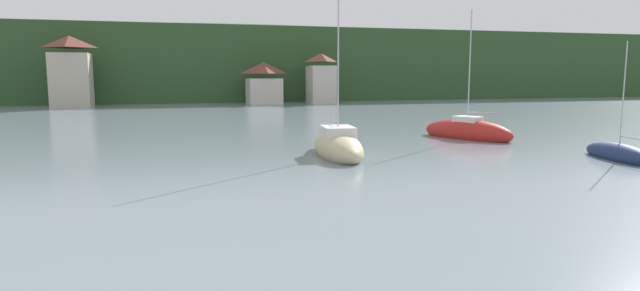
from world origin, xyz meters
TOP-DOWN VIEW (x-y plane):
  - wooded_hillside at (6.33, 149.85)m, footprint 352.00×60.85m
  - shore_building_west at (-19.69, 110.19)m, footprint 5.88×5.45m
  - shore_building_westcentral at (9.85, 110.56)m, footprint 5.69×6.24m
  - shore_building_central at (19.69, 110.12)m, footprint 4.37×5.31m
  - sailboat_mid_3 at (20.33, 47.43)m, footprint 2.52×6.00m
  - sailboat_far_6 at (17.20, 59.05)m, footprint 5.49×8.05m
  - sailboat_far_7 at (4.73, 53.55)m, footprint 3.47×8.20m

SIDE VIEW (x-z plane):
  - sailboat_mid_3 at x=20.33m, z-range -3.35..3.97m
  - sailboat_far_6 at x=17.20m, z-range -4.74..5.79m
  - sailboat_far_7 at x=4.73m, z-range -5.02..6.12m
  - shore_building_westcentral at x=9.85m, z-range -0.07..6.91m
  - shore_building_central at x=19.69m, z-range -0.13..8.36m
  - shore_building_west at x=-19.69m, z-range -0.16..10.58m
  - wooded_hillside at x=6.33m, z-range -6.80..18.35m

